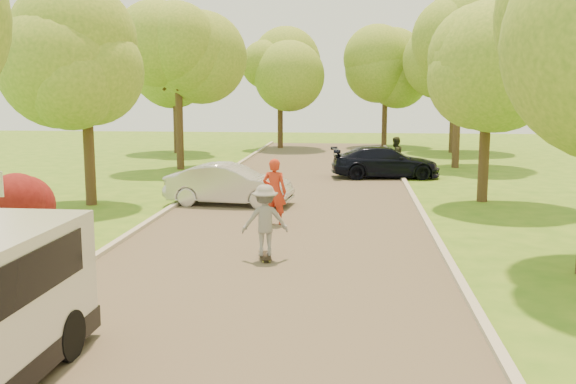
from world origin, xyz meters
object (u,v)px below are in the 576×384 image
at_px(dark_sedan, 385,162).
at_px(skateboarder, 265,220).
at_px(silver_sedan, 229,184).
at_px(person_striped, 274,192).
at_px(person_olive, 395,156).
at_px(longboard, 265,256).

distance_m(dark_sedan, skateboarder, 14.77).
bearing_deg(silver_sedan, person_striped, -142.07).
xyz_separation_m(silver_sedan, skateboarder, (2.18, -6.96, 0.23)).
bearing_deg(person_olive, longboard, 31.19).
bearing_deg(dark_sedan, longboard, 160.14).
xyz_separation_m(longboard, skateboarder, (-0.00, 0.00, 0.84)).
xyz_separation_m(longboard, person_striped, (-0.26, 3.92, 0.87)).
bearing_deg(dark_sedan, silver_sedan, 136.45).
relative_size(silver_sedan, person_olive, 2.43).
bearing_deg(silver_sedan, skateboarder, -156.98).
bearing_deg(person_olive, dark_sedan, 19.99).
xyz_separation_m(silver_sedan, longboard, (2.18, -6.96, -0.61)).
distance_m(longboard, person_striped, 4.02).
relative_size(longboard, person_striped, 0.45).
relative_size(silver_sedan, dark_sedan, 0.89).
height_order(skateboarder, person_striped, person_striped).
bearing_deg(longboard, person_striped, -98.97).
bearing_deg(longboard, silver_sedan, -85.36).
distance_m(silver_sedan, person_olive, 10.43).
bearing_deg(person_striped, person_olive, -101.13).
height_order(dark_sedan, person_striped, person_striped).
distance_m(silver_sedan, person_striped, 3.60).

